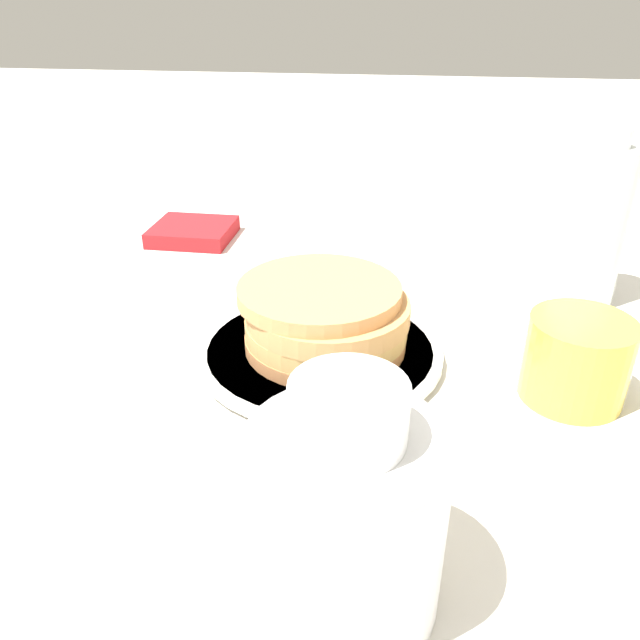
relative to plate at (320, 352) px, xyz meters
name	(u,v)px	position (x,y,z in m)	size (l,w,h in m)	color
ground_plane	(305,341)	(-0.02, 0.03, -0.01)	(4.00, 4.00, 0.00)	silver
plate	(320,352)	(0.00, 0.00, 0.00)	(0.22, 0.22, 0.01)	silver
pancake_stack	(325,317)	(0.00, 0.00, 0.03)	(0.15, 0.15, 0.06)	#C17C4B
juice_glass	(577,360)	(0.21, -0.03, 0.03)	(0.08, 0.08, 0.07)	yellow
cream_jug	(346,515)	(0.05, -0.25, 0.05)	(0.10, 0.10, 0.14)	white
water_bottle_near	(595,225)	(0.26, 0.16, 0.08)	(0.07, 0.07, 0.18)	silver
napkin	(193,232)	(-0.21, 0.28, 0.00)	(0.10, 0.10, 0.02)	red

